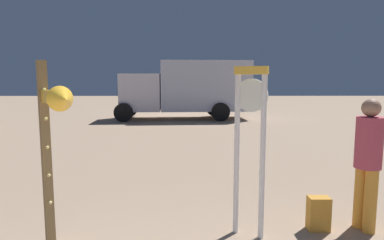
% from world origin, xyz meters
% --- Properties ---
extents(standing_clock, '(0.41, 0.27, 2.17)m').
position_xyz_m(standing_clock, '(1.18, 2.87, 1.33)').
color(standing_clock, white).
rests_on(standing_clock, ground_plane).
extents(arrow_sign, '(0.74, 0.94, 2.23)m').
position_xyz_m(arrow_sign, '(-1.08, 2.34, 1.45)').
color(arrow_sign, olive).
rests_on(arrow_sign, ground_plane).
extents(person_near_clock, '(0.34, 0.34, 1.76)m').
position_xyz_m(person_near_clock, '(2.76, 3.00, 0.98)').
color(person_near_clock, gold).
rests_on(person_near_clock, ground_plane).
extents(backpack, '(0.28, 0.22, 0.46)m').
position_xyz_m(backpack, '(2.14, 3.00, 0.22)').
color(backpack, orange).
rests_on(backpack, ground_plane).
extents(box_truck_near, '(6.84, 2.74, 2.95)m').
position_xyz_m(box_truck_near, '(0.42, 15.68, 1.59)').
color(box_truck_near, silver).
rests_on(box_truck_near, ground_plane).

